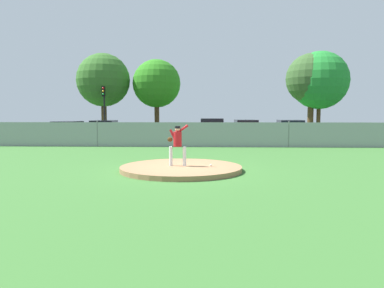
# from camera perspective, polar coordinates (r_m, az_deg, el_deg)

# --- Properties ---
(ground_plane) EXTENTS (80.00, 80.00, 0.00)m
(ground_plane) POSITION_cam_1_polar(r_m,az_deg,el_deg) (20.00, -0.48, -1.51)
(ground_plane) COLOR #386B2D
(asphalt_strip) EXTENTS (44.00, 7.00, 0.01)m
(asphalt_strip) POSITION_cam_1_polar(r_m,az_deg,el_deg) (28.45, 0.38, 0.39)
(asphalt_strip) COLOR #2B2B2D
(asphalt_strip) RESTS_ON ground_plane
(pitchers_mound) EXTENTS (4.69, 4.69, 0.18)m
(pitchers_mound) POSITION_cam_1_polar(r_m,az_deg,el_deg) (14.05, -1.72, -3.84)
(pitchers_mound) COLOR #99704C
(pitchers_mound) RESTS_ON ground_plane
(pitcher_youth) EXTENTS (0.82, 0.32, 1.61)m
(pitcher_youth) POSITION_cam_1_polar(r_m,az_deg,el_deg) (13.98, -2.33, 0.41)
(pitcher_youth) COLOR silver
(pitcher_youth) RESTS_ON pitchers_mound
(baseball) EXTENTS (0.07, 0.07, 0.07)m
(baseball) POSITION_cam_1_polar(r_m,az_deg,el_deg) (14.08, 2.99, -3.30)
(baseball) COLOR white
(baseball) RESTS_ON pitchers_mound
(chainlink_fence) EXTENTS (31.67, 0.07, 1.72)m
(chainlink_fence) POSITION_cam_1_polar(r_m,az_deg,el_deg) (23.91, -0.00, 1.49)
(chainlink_fence) COLOR gray
(chainlink_fence) RESTS_ON ground_plane
(parked_car_navy) EXTENTS (2.12, 4.72, 1.58)m
(parked_car_navy) POSITION_cam_1_polar(r_m,az_deg,el_deg) (30.65, -18.92, 1.88)
(parked_car_navy) COLOR #161E4C
(parked_car_navy) RESTS_ON ground_plane
(parked_car_burgundy) EXTENTS (2.00, 4.27, 1.82)m
(parked_car_burgundy) POSITION_cam_1_polar(r_m,az_deg,el_deg) (28.65, 3.10, 2.12)
(parked_car_burgundy) COLOR maroon
(parked_car_burgundy) RESTS_ON ground_plane
(parked_car_teal) EXTENTS (2.12, 4.71, 1.69)m
(parked_car_teal) POSITION_cam_1_polar(r_m,az_deg,el_deg) (29.33, 15.13, 1.95)
(parked_car_teal) COLOR #146066
(parked_car_teal) RESTS_ON ground_plane
(parked_car_red) EXTENTS (1.88, 4.43, 1.72)m
(parked_car_red) POSITION_cam_1_polar(r_m,az_deg,el_deg) (28.26, 8.44, 1.96)
(parked_car_red) COLOR #A81919
(parked_car_red) RESTS_ON ground_plane
(parked_car_charcoal) EXTENTS (2.11, 4.63, 1.66)m
(parked_car_charcoal) POSITION_cam_1_polar(r_m,az_deg,el_deg) (29.60, -13.62, 1.97)
(parked_car_charcoal) COLOR #232328
(parked_car_charcoal) RESTS_ON ground_plane
(traffic_light_near) EXTENTS (0.28, 0.46, 4.67)m
(traffic_light_near) POSITION_cam_1_polar(r_m,az_deg,el_deg) (34.22, -13.66, 6.36)
(traffic_light_near) COLOR black
(traffic_light_near) RESTS_ON ground_plane
(tree_broad_right) EXTENTS (5.19, 5.19, 8.07)m
(tree_broad_right) POSITION_cam_1_polar(r_m,az_deg,el_deg) (37.16, -13.76, 9.70)
(tree_broad_right) COLOR #4C331E
(tree_broad_right) RESTS_ON ground_plane
(tree_slender_far) EXTENTS (4.74, 4.74, 7.53)m
(tree_slender_far) POSITION_cam_1_polar(r_m,az_deg,el_deg) (36.58, -5.58, 9.40)
(tree_slender_far) COLOR #4C331E
(tree_slender_far) RESTS_ON ground_plane
(tree_tall_centre) EXTENTS (4.86, 4.86, 7.98)m
(tree_tall_centre) POSITION_cam_1_polar(r_m,az_deg,el_deg) (37.32, 18.25, 9.67)
(tree_tall_centre) COLOR #4C331E
(tree_tall_centre) RESTS_ON ground_plane
(tree_bushy_near) EXTENTS (5.56, 5.56, 8.17)m
(tree_bushy_near) POSITION_cam_1_polar(r_m,az_deg,el_deg) (37.56, 19.40, 9.41)
(tree_bushy_near) COLOR #4C331E
(tree_bushy_near) RESTS_ON ground_plane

